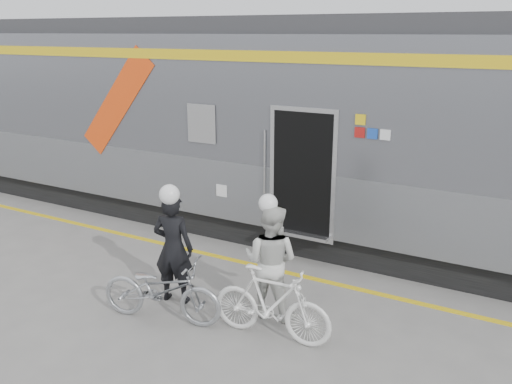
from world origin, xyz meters
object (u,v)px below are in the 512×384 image
Objects in this scene: man at (173,248)px; bicycle_left at (161,290)px; woman at (271,261)px; bicycle_right at (271,304)px.

man is 0.69m from bicycle_left.
bicycle_right is (0.30, -0.55, -0.32)m from woman.
bicycle_right is at bearing 114.41° from woman.
bicycle_left is (0.20, -0.55, -0.37)m from man.
bicycle_right is (1.52, 0.33, 0.03)m from bicycle_left.
man is 1.46m from woman.
bicycle_left is 1.07× the size of woman.
bicycle_left is 1.56m from bicycle_right.
man is at bearing 7.13° from bicycle_left.
woman is at bearing -67.10° from bicycle_left.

